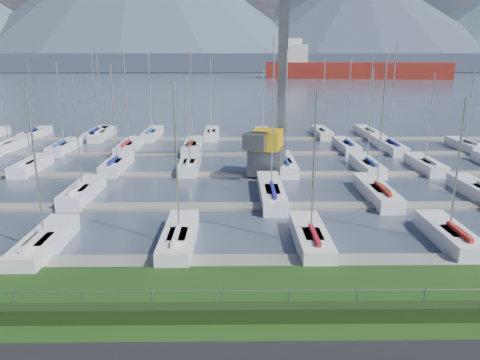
{
  "coord_description": "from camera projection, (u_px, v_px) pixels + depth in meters",
  "views": [
    {
      "loc": [
        -0.37,
        -18.48,
        11.19
      ],
      "look_at": [
        0.0,
        12.0,
        3.0
      ],
      "focal_mm": 35.0,
      "sensor_mm": 36.0,
      "label": 1
    }
  ],
  "objects": [
    {
      "name": "cargo_ship_mid",
      "position": [
        347.0,
        70.0,
        233.8
      ],
      "size": [
        90.54,
        30.06,
        21.5
      ],
      "rotation": [
        0.0,
        0.0,
        -0.14
      ],
      "color": "maroon",
      "rests_on": "water"
    },
    {
      "name": "water",
      "position": [
        235.0,
        75.0,
        271.93
      ],
      "size": [
        800.0,
        540.0,
        0.2
      ],
      "primitive_type": "cube",
      "color": "#424D60"
    },
    {
      "name": "path",
      "position": [
        245.0,
        357.0,
        17.86
      ],
      "size": [
        160.0,
        2.0,
        0.04
      ],
      "primitive_type": "cube",
      "color": "black",
      "rests_on": "grass"
    },
    {
      "name": "mountains",
      "position": [
        243.0,
        12.0,
        399.46
      ],
      "size": [
        1190.0,
        360.0,
        115.0
      ],
      "color": "#415360",
      "rests_on": "water"
    },
    {
      "name": "hedge",
      "position": [
        243.0,
        313.0,
        20.28
      ],
      "size": [
        80.0,
        0.7,
        0.7
      ],
      "primitive_type": "cube",
      "color": "black",
      "rests_on": "grass"
    },
    {
      "name": "crane",
      "position": [
        271.0,
        117.0,
        45.61
      ],
      "size": [
        5.28,
        13.46,
        22.35
      ],
      "rotation": [
        0.0,
        0.0,
        -0.27
      ],
      "color": "#54565C",
      "rests_on": "water"
    },
    {
      "name": "foothill",
      "position": [
        235.0,
        62.0,
        337.87
      ],
      "size": [
        900.0,
        80.0,
        12.0
      ],
      "primitive_type": "cube",
      "color": "#3B4356",
      "rests_on": "water"
    },
    {
      "name": "fence",
      "position": [
        243.0,
        291.0,
        20.44
      ],
      "size": [
        80.0,
        0.04,
        0.04
      ],
      "primitive_type": "cylinder",
      "rotation": [
        0.0,
        1.57,
        0.0
      ],
      "color": "gray",
      "rests_on": "grass"
    },
    {
      "name": "docks",
      "position": [
        238.0,
        175.0,
        45.92
      ],
      "size": [
        90.0,
        41.6,
        0.25
      ],
      "color": "slate",
      "rests_on": "water"
    },
    {
      "name": "sailboat_fleet",
      "position": [
        216.0,
        113.0,
        48.08
      ],
      "size": [
        74.72,
        49.79,
        13.21
      ],
      "color": "silver",
      "rests_on": "water"
    }
  ]
}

